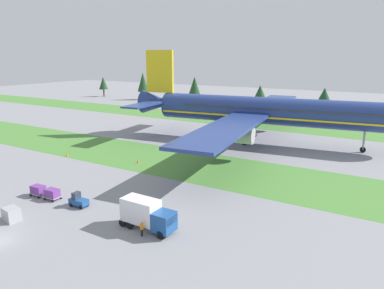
% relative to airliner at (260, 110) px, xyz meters
% --- Properties ---
extents(grass_strip_near, '(320.00, 17.47, 0.01)m').
position_rel_airliner_xyz_m(grass_strip_near, '(-8.05, -23.23, -7.61)').
color(grass_strip_near, '#4C8438').
rests_on(grass_strip_near, ground).
extents(grass_strip_far, '(320.00, 17.47, 0.01)m').
position_rel_airliner_xyz_m(grass_strip_far, '(-8.05, 23.71, -7.61)').
color(grass_strip_far, '#4C8438').
rests_on(grass_strip_far, ground).
extents(airliner, '(62.00, 76.48, 21.25)m').
position_rel_airliner_xyz_m(airliner, '(0.00, 0.00, 0.00)').
color(airliner, navy).
rests_on(airliner, ground).
extents(baggage_tug, '(2.66, 1.42, 1.97)m').
position_rel_airliner_xyz_m(baggage_tug, '(-7.63, -47.37, -6.80)').
color(baggage_tug, '#1E4C8E').
rests_on(baggage_tug, ground).
extents(cargo_dolly_lead, '(2.27, 1.60, 1.55)m').
position_rel_airliner_xyz_m(cargo_dolly_lead, '(-12.65, -47.61, -6.69)').
color(cargo_dolly_lead, '#A3A3A8').
rests_on(cargo_dolly_lead, ground).
extents(cargo_dolly_second, '(2.27, 1.60, 1.55)m').
position_rel_airliner_xyz_m(cargo_dolly_second, '(-15.55, -47.74, -6.69)').
color(cargo_dolly_second, '#A3A3A8').
rests_on(cargo_dolly_second, ground).
extents(catering_truck, '(6.98, 2.39, 3.58)m').
position_rel_airliner_xyz_m(catering_truck, '(4.37, -47.80, -5.66)').
color(catering_truck, '#1E4C8E').
rests_on(catering_truck, ground).
extents(ground_crew_marshaller, '(0.36, 0.53, 1.74)m').
position_rel_airliner_xyz_m(ground_crew_marshaller, '(4.83, -49.40, -6.67)').
color(ground_crew_marshaller, black).
rests_on(ground_crew_marshaller, ground).
extents(uld_container_3, '(2.20, 1.86, 1.70)m').
position_rel_airliner_xyz_m(uld_container_3, '(-11.30, -54.61, -6.76)').
color(uld_container_3, '#A3A3A8').
rests_on(uld_container_3, ground).
extents(taxiway_marker_0, '(0.44, 0.44, 0.69)m').
position_rel_airliner_xyz_m(taxiway_marker_0, '(-29.05, -31.20, -7.27)').
color(taxiway_marker_0, orange).
rests_on(taxiway_marker_0, ground).
extents(taxiway_marker_1, '(0.44, 0.44, 0.65)m').
position_rel_airliner_xyz_m(taxiway_marker_1, '(-13.74, -27.44, -7.28)').
color(taxiway_marker_1, orange).
rests_on(taxiway_marker_1, ground).
extents(distant_tree_line, '(192.17, 9.29, 12.45)m').
position_rel_airliner_xyz_m(distant_tree_line, '(-15.74, 53.06, -0.87)').
color(distant_tree_line, '#4C3823').
rests_on(distant_tree_line, ground).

